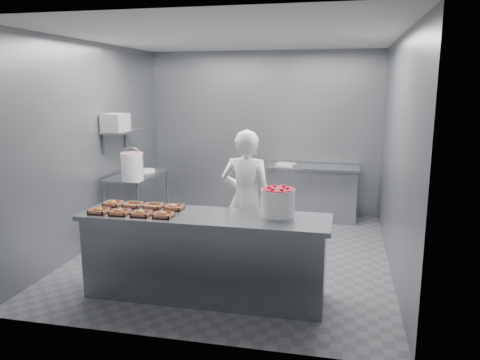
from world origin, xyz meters
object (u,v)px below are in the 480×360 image
(tray_4, at_px, (113,203))
(tray_6, at_px, (154,206))
(tray_7, at_px, (174,207))
(appliance, at_px, (115,123))
(back_counter, at_px, (312,192))
(tray_0, at_px, (99,211))
(tray_1, at_px, (120,212))
(tray_5, at_px, (133,205))
(tray_2, at_px, (141,213))
(strawberry_tub, at_px, (278,201))
(tray_3, at_px, (163,215))
(prep_table, at_px, (138,194))
(glaze_bucket, at_px, (132,166))
(worker, at_px, (246,200))
(service_counter, at_px, (205,256))

(tray_4, distance_m, tray_6, 0.48)
(tray_7, xyz_separation_m, appliance, (-1.43, 1.52, 0.77))
(back_counter, distance_m, tray_7, 3.38)
(tray_0, height_order, tray_1, same)
(tray_0, height_order, tray_5, tray_0)
(tray_2, relative_size, strawberry_tub, 0.54)
(back_counter, xyz_separation_m, appliance, (-2.72, -1.57, 1.24))
(tray_1, bearing_deg, tray_6, 52.16)
(tray_1, height_order, tray_3, same)
(back_counter, bearing_deg, appliance, -150.01)
(tray_4, height_order, strawberry_tub, strawberry_tub)
(prep_table, bearing_deg, tray_5, -66.39)
(tray_5, bearing_deg, back_counter, 60.28)
(prep_table, height_order, tray_4, tray_4)
(prep_table, distance_m, glaze_bucket, 0.69)
(prep_table, bearing_deg, tray_6, -60.28)
(tray_2, bearing_deg, tray_0, 180.00)
(appliance, bearing_deg, tray_2, -53.47)
(prep_table, xyz_separation_m, worker, (1.90, -1.03, 0.26))
(service_counter, distance_m, tray_0, 1.21)
(service_counter, xyz_separation_m, tray_4, (-1.11, 0.16, 0.47))
(strawberry_tub, bearing_deg, tray_2, -168.01)
(strawberry_tub, distance_m, appliance, 3.06)
(tray_2, distance_m, worker, 1.39)
(tray_6, bearing_deg, tray_1, -127.84)
(tray_1, xyz_separation_m, strawberry_tub, (1.61, 0.29, 0.13))
(tray_2, distance_m, tray_6, 0.31)
(service_counter, bearing_deg, tray_5, 169.76)
(prep_table, distance_m, tray_5, 1.98)
(tray_5, bearing_deg, glaze_bucket, 115.44)
(tray_2, relative_size, tray_5, 1.00)
(tray_4, xyz_separation_m, worker, (1.36, 0.77, -0.07))
(back_counter, bearing_deg, service_counter, -105.48)
(service_counter, height_order, tray_4, tray_4)
(prep_table, distance_m, tray_6, 2.09)
(strawberry_tub, xyz_separation_m, appliance, (-2.56, 1.54, 0.64))
(tray_0, height_order, tray_3, same)
(back_counter, xyz_separation_m, tray_7, (-1.29, -3.09, 0.47))
(prep_table, distance_m, strawberry_tub, 3.04)
(tray_3, distance_m, tray_7, 0.31)
(service_counter, distance_m, back_counter, 3.37)
(tray_1, relative_size, tray_4, 1.00)
(service_counter, bearing_deg, tray_0, -171.97)
(back_counter, relative_size, strawberry_tub, 4.32)
(tray_2, distance_m, appliance, 2.32)
(tray_5, bearing_deg, strawberry_tub, -0.76)
(appliance, bearing_deg, tray_1, -59.06)
(tray_6, distance_m, appliance, 2.08)
(tray_0, relative_size, tray_4, 1.00)
(glaze_bucket, bearing_deg, tray_1, -68.97)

